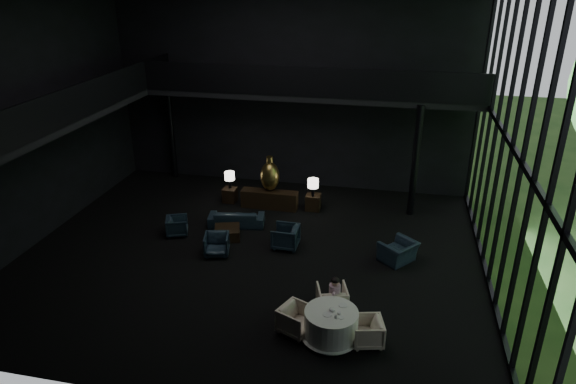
% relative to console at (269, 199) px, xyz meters
% --- Properties ---
extents(floor, '(14.00, 12.00, 0.02)m').
position_rel_console_xyz_m(floor, '(0.29, -3.46, -0.33)').
color(floor, black).
rests_on(floor, ground).
extents(wall_back, '(14.00, 0.04, 8.00)m').
position_rel_console_xyz_m(wall_back, '(0.29, 2.54, 3.67)').
color(wall_back, black).
rests_on(wall_back, ground).
extents(wall_front, '(14.00, 0.04, 8.00)m').
position_rel_console_xyz_m(wall_front, '(0.29, -9.46, 3.67)').
color(wall_front, black).
rests_on(wall_front, ground).
extents(wall_left, '(0.04, 12.00, 8.00)m').
position_rel_console_xyz_m(wall_left, '(-6.71, -3.46, 3.67)').
color(wall_left, black).
rests_on(wall_left, ground).
extents(curtain_wall, '(0.20, 12.00, 8.00)m').
position_rel_console_xyz_m(curtain_wall, '(7.24, -3.46, 3.67)').
color(curtain_wall, black).
rests_on(curtain_wall, ground).
extents(mezzanine_left, '(2.00, 12.00, 0.25)m').
position_rel_console_xyz_m(mezzanine_left, '(-5.71, -3.46, 3.67)').
color(mezzanine_left, black).
rests_on(mezzanine_left, wall_left).
extents(mezzanine_back, '(12.00, 2.00, 0.25)m').
position_rel_console_xyz_m(mezzanine_back, '(1.29, 1.54, 3.67)').
color(mezzanine_back, black).
rests_on(mezzanine_back, wall_back).
extents(railing_left, '(0.06, 12.00, 1.00)m').
position_rel_console_xyz_m(railing_left, '(-4.71, -3.46, 4.27)').
color(railing_left, black).
rests_on(railing_left, mezzanine_left).
extents(railing_back, '(12.00, 0.06, 1.00)m').
position_rel_console_xyz_m(railing_back, '(1.29, 0.54, 4.27)').
color(railing_back, black).
rests_on(railing_back, mezzanine_back).
extents(column_nw, '(0.24, 0.24, 4.00)m').
position_rel_console_xyz_m(column_nw, '(-4.71, 2.24, 1.67)').
color(column_nw, black).
rests_on(column_nw, floor).
extents(column_ne, '(0.24, 0.24, 4.00)m').
position_rel_console_xyz_m(column_ne, '(5.09, 0.54, 1.67)').
color(column_ne, black).
rests_on(column_ne, floor).
extents(console, '(2.08, 0.47, 0.66)m').
position_rel_console_xyz_m(console, '(0.00, 0.00, 0.00)').
color(console, black).
rests_on(console, floor).
extents(bronze_urn, '(0.69, 0.69, 1.30)m').
position_rel_console_xyz_m(bronze_urn, '(0.00, 0.12, 0.89)').
color(bronze_urn, '#A86927').
rests_on(bronze_urn, console).
extents(side_table_left, '(0.49, 0.49, 0.54)m').
position_rel_console_xyz_m(side_table_left, '(-1.60, 0.22, -0.06)').
color(side_table_left, black).
rests_on(side_table_left, floor).
extents(table_lamp_left, '(0.38, 0.38, 0.64)m').
position_rel_console_xyz_m(table_lamp_left, '(-1.60, 0.28, 0.66)').
color(table_lamp_left, black).
rests_on(table_lamp_left, side_table_left).
extents(side_table_right, '(0.52, 0.52, 0.57)m').
position_rel_console_xyz_m(side_table_right, '(1.60, 0.19, -0.04)').
color(side_table_right, black).
rests_on(side_table_right, floor).
extents(table_lamp_right, '(0.40, 0.40, 0.66)m').
position_rel_console_xyz_m(table_lamp_right, '(1.60, 0.09, 0.72)').
color(table_lamp_right, black).
rests_on(table_lamp_right, side_table_right).
extents(sofa, '(1.79, 0.79, 0.68)m').
position_rel_console_xyz_m(sofa, '(-0.76, -1.63, 0.01)').
color(sofa, '#182534').
rests_on(sofa, floor).
extents(lounge_armchair_west, '(0.74, 0.76, 0.62)m').
position_rel_console_xyz_m(lounge_armchair_west, '(-2.48, -2.69, -0.02)').
color(lounge_armchair_west, black).
rests_on(lounge_armchair_west, floor).
extents(lounge_armchair_east, '(0.79, 0.84, 0.85)m').
position_rel_console_xyz_m(lounge_armchair_east, '(1.21, -2.77, 0.09)').
color(lounge_armchair_east, black).
rests_on(lounge_armchair_east, floor).
extents(lounge_armchair_south, '(0.84, 0.80, 0.72)m').
position_rel_console_xyz_m(lounge_armchair_south, '(-0.76, -3.66, 0.03)').
color(lounge_armchair_south, black).
rests_on(lounge_armchair_south, floor).
extents(window_armchair, '(1.06, 1.10, 0.81)m').
position_rel_console_xyz_m(window_armchair, '(4.70, -2.90, 0.08)').
color(window_armchair, black).
rests_on(window_armchair, floor).
extents(coffee_table, '(1.01, 1.01, 0.36)m').
position_rel_console_xyz_m(coffee_table, '(-0.80, -2.55, -0.15)').
color(coffee_table, black).
rests_on(coffee_table, floor).
extents(dining_table, '(1.45, 1.45, 0.75)m').
position_rel_console_xyz_m(dining_table, '(3.20, -6.82, -0.00)').
color(dining_table, white).
rests_on(dining_table, floor).
extents(dining_chair_north, '(0.90, 0.86, 0.75)m').
position_rel_console_xyz_m(dining_chair_north, '(3.08, -5.72, 0.04)').
color(dining_chair_north, beige).
rests_on(dining_chair_north, floor).
extents(dining_chair_east, '(0.75, 0.78, 0.67)m').
position_rel_console_xyz_m(dining_chair_east, '(4.05, -6.83, 0.00)').
color(dining_chair_east, beige).
rests_on(dining_chair_east, floor).
extents(dining_chair_west, '(0.91, 0.94, 0.74)m').
position_rel_console_xyz_m(dining_chair_west, '(2.35, -6.76, 0.04)').
color(dining_chair_west, beige).
rests_on(dining_chair_west, floor).
extents(child, '(0.29, 0.29, 0.63)m').
position_rel_console_xyz_m(child, '(3.15, -5.87, 0.43)').
color(child, pink).
rests_on(child, dining_chair_north).
extents(plate_a, '(0.29, 0.29, 0.01)m').
position_rel_console_xyz_m(plate_a, '(3.12, -6.95, 0.43)').
color(plate_a, white).
rests_on(plate_a, dining_table).
extents(plate_b, '(0.23, 0.23, 0.01)m').
position_rel_console_xyz_m(plate_b, '(3.43, -6.52, 0.43)').
color(plate_b, white).
rests_on(plate_b, dining_table).
extents(saucer, '(0.18, 0.18, 0.01)m').
position_rel_console_xyz_m(saucer, '(3.44, -6.99, 0.42)').
color(saucer, white).
rests_on(saucer, dining_table).
extents(coffee_cup, '(0.10, 0.10, 0.06)m').
position_rel_console_xyz_m(coffee_cup, '(3.38, -6.88, 0.46)').
color(coffee_cup, white).
rests_on(coffee_cup, saucer).
extents(cereal_bowl, '(0.15, 0.15, 0.07)m').
position_rel_console_xyz_m(cereal_bowl, '(3.20, -6.78, 0.46)').
color(cereal_bowl, white).
rests_on(cereal_bowl, dining_table).
extents(cream_pot, '(0.07, 0.07, 0.07)m').
position_rel_console_xyz_m(cream_pot, '(3.32, -7.04, 0.45)').
color(cream_pot, '#99999E').
rests_on(cream_pot, dining_table).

